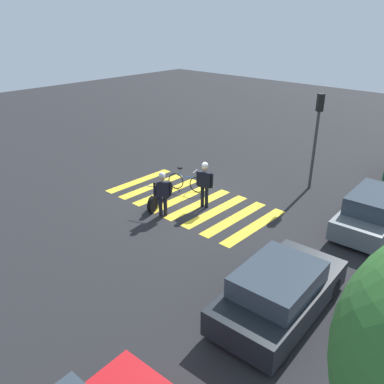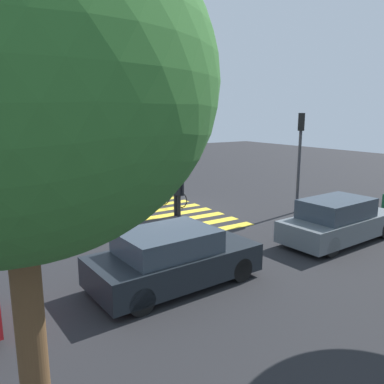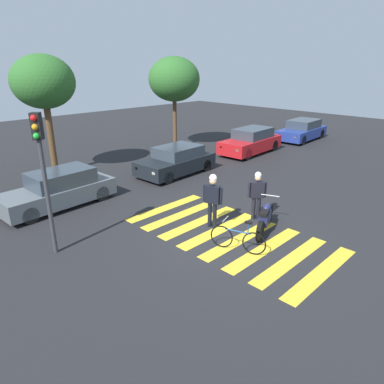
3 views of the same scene
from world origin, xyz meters
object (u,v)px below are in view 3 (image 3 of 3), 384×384
police_motorcycle (265,218)px  car_blue_hatchback (302,130)px  officer_on_foot (257,192)px  car_grey_coupe (59,190)px  leaning_bicycle (238,239)px  officer_by_motorcycle (213,197)px  traffic_light_pole (42,163)px  car_black_suv (176,161)px  car_red_convertible (251,141)px

police_motorcycle → car_blue_hatchback: car_blue_hatchback is taller
police_motorcycle → officer_on_foot: officer_on_foot is taller
car_grey_coupe → leaning_bicycle: bearing=-73.4°
car_blue_hatchback → leaning_bicycle: bearing=-157.6°
leaning_bicycle → officer_by_motorcycle: bearing=67.2°
leaning_bicycle → car_blue_hatchback: car_blue_hatchback is taller
police_motorcycle → traffic_light_pole: (-5.52, 3.57, 2.28)m
officer_on_foot → car_black_suv: size_ratio=0.42×
police_motorcycle → traffic_light_pole: 6.95m
officer_by_motorcycle → car_blue_hatchback: size_ratio=0.41×
officer_by_motorcycle → car_blue_hatchback: officer_by_motorcycle is taller
police_motorcycle → car_red_convertible: bearing=38.4°
officer_by_motorcycle → officer_on_foot: bearing=-22.4°
officer_on_foot → car_red_convertible: (7.84, 5.91, -0.29)m
leaning_bicycle → car_red_convertible: (10.12, 6.86, 0.32)m
car_red_convertible → traffic_light_pole: (-13.98, -3.13, 2.03)m
leaning_bicycle → officer_by_motorcycle: officer_by_motorcycle is taller
officer_by_motorcycle → car_red_convertible: bearing=29.1°
car_grey_coupe → car_black_suv: bearing=-0.9°
car_grey_coupe → traffic_light_pole: traffic_light_pole is taller
officer_on_foot → car_grey_coupe: bearing=125.7°
officer_on_foot → traffic_light_pole: bearing=155.6°
leaning_bicycle → car_black_suv: 8.01m
car_grey_coupe → police_motorcycle: bearing=-61.4°
car_grey_coupe → officer_on_foot: bearing=-54.3°
car_black_suv → car_red_convertible: 6.15m
leaning_bicycle → car_blue_hatchback: bearing=22.4°
car_red_convertible → traffic_light_pole: bearing=-167.4°
car_grey_coupe → car_black_suv: car_grey_coupe is taller
car_black_suv → leaning_bicycle: bearing=-119.7°
leaning_bicycle → traffic_light_pole: (-3.86, 3.73, 2.35)m
car_grey_coupe → traffic_light_pole: (-1.76, -3.32, 2.08)m
officer_on_foot → officer_by_motorcycle: 1.73m
leaning_bicycle → car_red_convertible: bearing=34.1°
officer_by_motorcycle → car_red_convertible: size_ratio=0.41×
officer_by_motorcycle → car_black_suv: officer_by_motorcycle is taller
car_grey_coupe → car_black_suv: 6.07m
officer_on_foot → car_black_suv: bearing=74.2°
car_black_suv → police_motorcycle: bearing=-108.8°
police_motorcycle → car_blue_hatchback: (14.28, 6.41, 0.21)m
police_motorcycle → leaning_bicycle: (-1.66, -0.17, -0.07)m
leaning_bicycle → traffic_light_pole: traffic_light_pole is taller
officer_on_foot → car_grey_coupe: officer_on_foot is taller
car_grey_coupe → traffic_light_pole: 4.29m
leaning_bicycle → officer_by_motorcycle: size_ratio=0.87×
car_grey_coupe → car_red_convertible: 12.22m
officer_on_foot → police_motorcycle: bearing=-128.0°
leaning_bicycle → car_black_suv: (3.97, 6.96, 0.26)m
police_motorcycle → officer_by_motorcycle: bearing=124.1°
car_blue_hatchback → car_grey_coupe: bearing=178.5°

